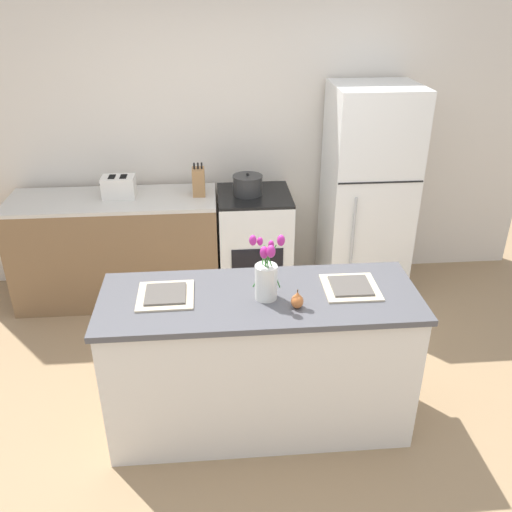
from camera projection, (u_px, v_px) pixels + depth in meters
ground_plane at (259, 419)px, 3.44m from camera, size 10.00×10.00×0.00m
back_wall at (239, 130)px, 4.60m from camera, size 5.20×0.08×2.70m
kitchen_island at (260, 361)px, 3.23m from camera, size 1.80×0.66×0.92m
back_counter at (118, 249)px, 4.57m from camera, size 1.68×0.60×0.92m
stove_range at (254, 244)px, 4.66m from camera, size 0.60×0.61×0.92m
refrigerator at (367, 194)px, 4.53m from camera, size 0.68×0.67×1.77m
flower_vase at (266, 276)px, 2.94m from camera, size 0.19×0.15×0.38m
pear_figurine at (297, 301)px, 2.89m from camera, size 0.07×0.07×0.11m
plate_setting_left at (166, 295)px, 3.01m from camera, size 0.31×0.31×0.02m
plate_setting_right at (351, 287)px, 3.09m from camera, size 0.31×0.31×0.02m
toaster at (119, 187)px, 4.35m from camera, size 0.28×0.18×0.17m
cooking_pot at (248, 185)px, 4.41m from camera, size 0.24×0.24×0.18m
knife_block at (199, 182)px, 4.39m from camera, size 0.10×0.14×0.27m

